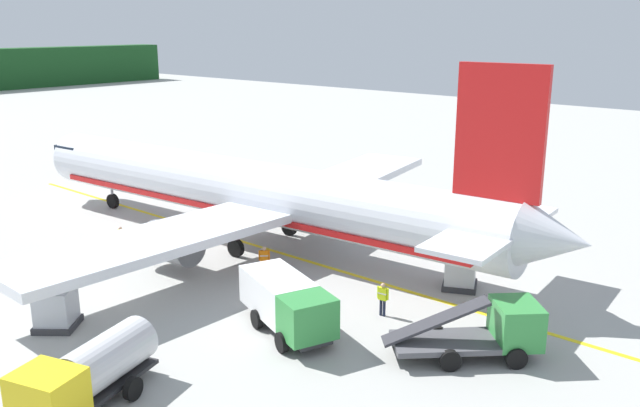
% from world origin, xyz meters
% --- Properties ---
extents(airliner_foreground, '(34.58, 41.74, 11.90)m').
position_xyz_m(airliner_foreground, '(32.45, 21.42, 3.39)').
color(airliner_foreground, silver).
rests_on(airliner_foreground, ground).
extents(service_truck_fuel, '(5.84, 5.88, 2.64)m').
position_xyz_m(service_truck_fuel, '(28.40, 2.80, 1.18)').
color(service_truck_fuel, '#338C3F').
rests_on(service_truck_fuel, ground).
extents(service_truck_baggage, '(6.17, 3.62, 2.40)m').
position_xyz_m(service_truck_baggage, '(15.23, 12.11, 1.40)').
color(service_truck_baggage, yellow).
rests_on(service_truck_baggage, ground).
extents(service_truck_catering, '(4.16, 6.34, 2.41)m').
position_xyz_m(service_truck_catering, '(24.58, 10.99, 1.41)').
color(service_truck_catering, '#338C3F').
rests_on(service_truck_catering, ground).
extents(cargo_container_near, '(2.53, 2.53, 2.03)m').
position_xyz_m(cargo_container_near, '(17.92, 19.34, 0.96)').
color(cargo_container_near, '#333338').
rests_on(cargo_container_near, ground).
extents(cargo_container_mid, '(2.33, 2.33, 2.11)m').
position_xyz_m(cargo_container_mid, '(34.36, 7.49, 1.00)').
color(cargo_container_mid, '#333338').
rests_on(cargo_container_mid, ground).
extents(cargo_container_far, '(2.27, 2.27, 2.07)m').
position_xyz_m(cargo_container_far, '(38.57, 14.43, 0.98)').
color(cargo_container_far, '#333338').
rests_on(cargo_container_far, ground).
extents(crew_marshaller, '(0.35, 0.61, 1.65)m').
position_xyz_m(crew_marshaller, '(25.90, 26.24, 0.97)').
color(crew_marshaller, '#191E33').
rests_on(crew_marshaller, ground).
extents(crew_loader_left, '(0.27, 0.63, 1.68)m').
position_xyz_m(crew_loader_left, '(28.78, 8.61, 0.99)').
color(crew_loader_left, '#191E33').
rests_on(crew_loader_left, ground).
extents(crew_loader_right, '(0.48, 0.49, 1.67)m').
position_xyz_m(crew_loader_right, '(28.90, 16.79, 0.98)').
color(crew_loader_right, '#191E33').
rests_on(crew_loader_right, ground).
extents(apron_guide_line, '(0.30, 60.00, 0.01)m').
position_xyz_m(apron_guide_line, '(32.15, 16.99, 0.01)').
color(apron_guide_line, yellow).
rests_on(apron_guide_line, ground).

